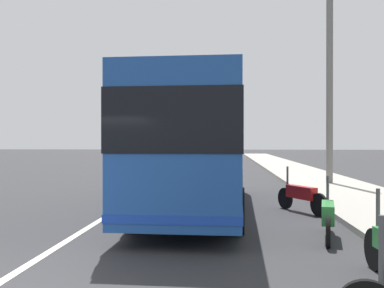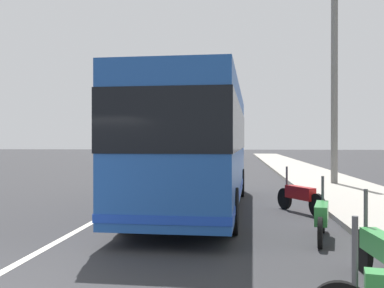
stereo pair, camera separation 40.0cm
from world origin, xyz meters
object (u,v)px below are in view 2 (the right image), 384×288
(coach_bus, at_px, (198,142))
(motorcycle_nearest_curb, at_px, (300,196))
(car_far_distant, at_px, (231,153))
(utility_pole, at_px, (334,91))
(motorcycle_far_end, at_px, (384,254))
(car_oncoming, at_px, (152,158))
(motorcycle_angled, at_px, (322,217))

(coach_bus, distance_m, motorcycle_nearest_curb, 3.27)
(car_far_distant, xyz_separation_m, utility_pole, (-30.79, -5.06, 3.56))
(motorcycle_nearest_curb, xyz_separation_m, utility_pole, (7.66, -2.56, 3.80))
(motorcycle_far_end, distance_m, car_oncoming, 29.20)
(car_oncoming, height_order, utility_pole, utility_pole)
(motorcycle_far_end, height_order, car_oncoming, car_oncoming)
(motorcycle_nearest_curb, xyz_separation_m, car_far_distant, (38.45, 2.50, 0.24))
(car_oncoming, distance_m, utility_pole, 18.10)
(motorcycle_far_end, height_order, car_far_distant, car_far_distant)
(car_oncoming, bearing_deg, car_far_distant, 158.30)
(motorcycle_far_end, bearing_deg, motorcycle_angled, 0.96)
(coach_bus, relative_size, utility_pole, 1.22)
(motorcycle_far_end, distance_m, motorcycle_angled, 2.96)
(motorcycle_angled, distance_m, motorcycle_nearest_curb, 3.36)
(motorcycle_nearest_curb, distance_m, utility_pole, 8.93)
(motorcycle_nearest_curb, bearing_deg, motorcycle_angled, 150.96)
(car_oncoming, bearing_deg, motorcycle_nearest_curb, 19.25)
(coach_bus, relative_size, motorcycle_nearest_curb, 5.51)
(coach_bus, height_order, motorcycle_angled, coach_bus)
(utility_pole, bearing_deg, motorcycle_nearest_curb, 161.53)
(motorcycle_angled, bearing_deg, car_oncoming, 31.20)
(motorcycle_angled, distance_m, car_oncoming, 26.31)
(motorcycle_far_end, height_order, motorcycle_nearest_curb, motorcycle_far_end)
(motorcycle_nearest_curb, bearing_deg, car_oncoming, -7.10)
(motorcycle_angled, bearing_deg, coach_bus, 50.37)
(motorcycle_far_end, xyz_separation_m, car_far_distant, (44.76, 2.74, 0.24))
(car_oncoming, relative_size, car_far_distant, 1.01)
(motorcycle_nearest_curb, relative_size, car_far_distant, 0.45)
(car_far_distant, relative_size, utility_pole, 0.49)
(coach_bus, xyz_separation_m, motorcycle_angled, (-3.67, -2.86, -1.51))
(car_oncoming, xyz_separation_m, car_far_distant, (16.89, -5.97, -0.00))
(motorcycle_far_end, relative_size, utility_pole, 0.26)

